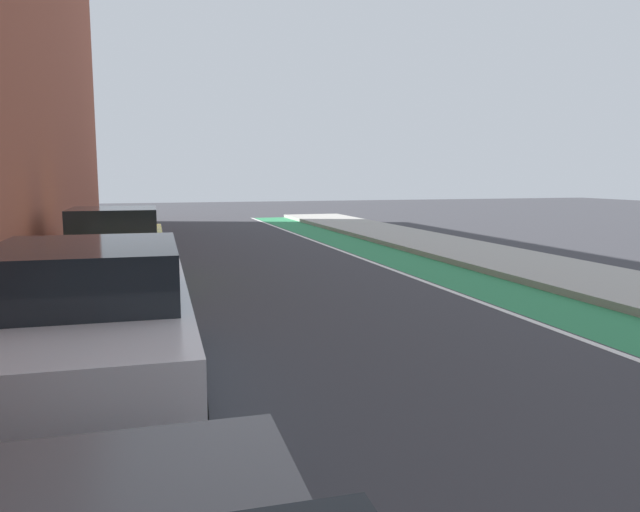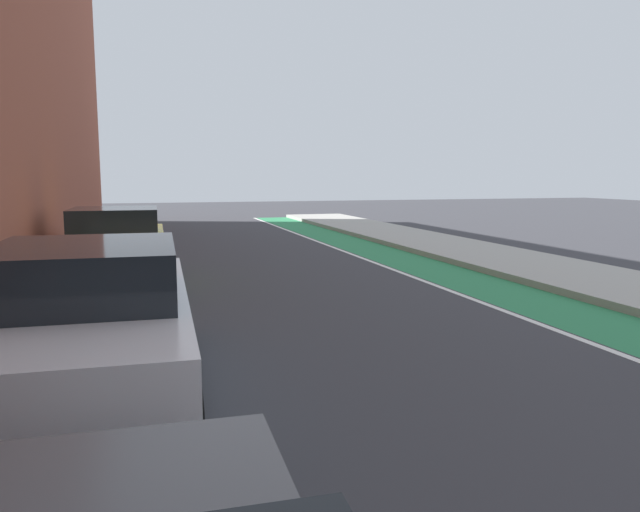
% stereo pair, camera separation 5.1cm
% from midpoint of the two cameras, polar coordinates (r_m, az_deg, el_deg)
% --- Properties ---
extents(ground_plane, '(79.13, 79.13, 0.00)m').
position_cam_midpoint_polar(ground_plane, '(11.14, -1.42, -3.47)').
color(ground_plane, '#38383D').
extents(bike_lane_paint, '(1.60, 35.97, 0.00)m').
position_cam_midpoint_polar(bike_lane_paint, '(14.27, 10.47, -1.15)').
color(bike_lane_paint, '#2D8451').
rests_on(bike_lane_paint, ground).
extents(lane_divider_stripe, '(0.12, 35.97, 0.00)m').
position_cam_midpoint_polar(lane_divider_stripe, '(13.88, 7.16, -1.32)').
color(lane_divider_stripe, white).
rests_on(lane_divider_stripe, ground).
extents(sidewalk_right, '(2.92, 35.97, 0.14)m').
position_cam_midpoint_polar(sidewalk_right, '(15.41, 18.00, -0.49)').
color(sidewalk_right, '#A8A59E').
rests_on(sidewalk_right, ground).
extents(parked_sedan_white, '(2.00, 4.80, 1.53)m').
position_cam_midpoint_polar(parked_sedan_white, '(6.12, -20.84, -5.70)').
color(parked_sedan_white, silver).
rests_on(parked_sedan_white, ground).
extents(parked_sedan_yellow_cab, '(1.95, 4.31, 1.53)m').
position_cam_midpoint_polar(parked_sedan_yellow_cab, '(12.48, -18.67, 0.97)').
color(parked_sedan_yellow_cab, yellow).
rests_on(parked_sedan_yellow_cab, ground).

